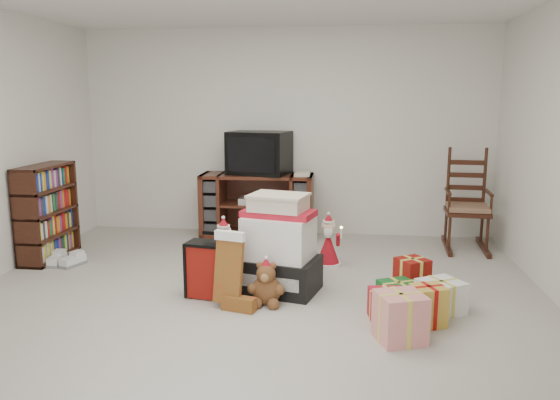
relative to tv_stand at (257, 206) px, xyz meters
The scene contains 13 objects.
room 2.41m from the tv_stand, 82.04° to the right, with size 5.01×5.01×2.51m.
tv_stand is the anchor object (origin of this frame).
bookshelf 2.34m from the tv_stand, 149.81° to the right, with size 0.27×0.81×0.99m.
rocking_chair 2.42m from the tv_stand, ahead, with size 0.51×0.80×1.17m.
gift_pile 1.93m from the tv_stand, 74.82° to the right, with size 0.76×0.63×0.84m.
red_suitcase 2.10m from the tv_stand, 91.34° to the right, with size 0.40×0.25×0.56m.
stocking 2.29m from the tv_stand, 86.10° to the right, with size 0.30×0.13×0.64m, color #0D7A1C, non-canonical shape.
teddy_bear 2.25m from the tv_stand, 78.48° to the right, with size 0.24×0.21×0.35m.
santa_figurine 1.42m from the tv_stand, 49.94° to the right, with size 0.26×0.25×0.54m.
mrs_claus_figurine 1.52m from the tv_stand, 92.43° to the right, with size 0.28×0.26×0.57m.
sneaker_pair 2.26m from the tv_stand, 141.11° to the right, with size 0.35×0.30×0.10m.
gift_cluster 2.79m from the tv_stand, 54.99° to the right, with size 0.80×1.11×0.27m.
crt_television 0.64m from the tv_stand, 47.70° to the left, with size 0.78×0.64×0.51m.
Camera 1 is at (0.78, -4.16, 1.67)m, focal length 35.00 mm.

